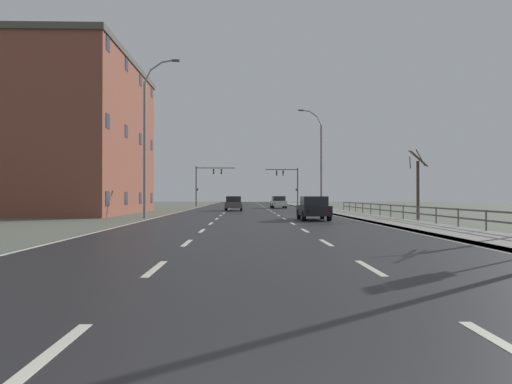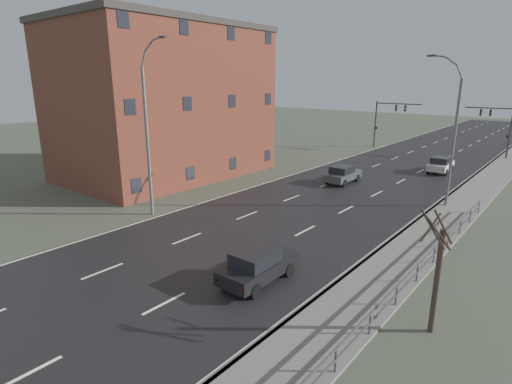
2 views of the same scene
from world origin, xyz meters
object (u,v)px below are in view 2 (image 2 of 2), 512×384
street_lamp_midground (452,135)px  brick_building (165,102)px  street_lamp_left_bank (148,133)px  traffic_signal_right (499,123)px  car_mid_centre (343,174)px  traffic_signal_left (387,116)px  car_far_right (441,164)px  car_far_left (258,265)px

street_lamp_midground → brick_building: bearing=-166.4°
street_lamp_left_bank → traffic_signal_right: bearing=70.0°
car_mid_centre → traffic_signal_right: bearing=69.9°
street_lamp_midground → traffic_signal_left: (-13.82, 22.97, -0.92)m
traffic_signal_left → brick_building: bearing=-109.7°
street_lamp_left_bank → car_far_right: (11.40, 26.34, -4.80)m
brick_building → street_lamp_left_bank: bearing=-43.7°
street_lamp_left_bank → brick_building: brick_building is taller
traffic_signal_left → car_mid_centre: traffic_signal_left is taller
street_lamp_left_bank → car_far_left: (11.57, -2.97, -4.80)m
brick_building → car_mid_centre: bearing=26.1°
street_lamp_midground → traffic_signal_left: street_lamp_midground is taller
street_lamp_midground → car_far_left: size_ratio=2.59×
car_far_right → brick_building: brick_building is taller
street_lamp_left_bank → street_lamp_midground: bearing=44.6°
car_far_right → car_far_left: (0.17, -29.31, 0.00)m
traffic_signal_left → street_lamp_left_bank: bearing=-91.6°
car_mid_centre → car_far_right: size_ratio=0.98×
street_lamp_midground → car_far_left: bearing=-100.7°
traffic_signal_right → car_mid_centre: 24.17m
car_mid_centre → street_lamp_left_bank: bearing=-109.9°
street_lamp_midground → traffic_signal_left: size_ratio=1.73×
traffic_signal_left → car_far_left: 42.08m
street_lamp_midground → traffic_signal_right: street_lamp_midground is taller
traffic_signal_right → car_mid_centre: size_ratio=1.46×
street_lamp_midground → street_lamp_left_bank: 20.90m
street_lamp_midground → car_mid_centre: street_lamp_midground is taller
street_lamp_midground → traffic_signal_right: bearing=91.9°
brick_building → street_lamp_midground: bearing=13.6°
traffic_signal_left → car_far_left: traffic_signal_left is taller
traffic_signal_left → car_mid_centre: size_ratio=1.50×
traffic_signal_right → car_far_right: 13.09m
traffic_signal_left → car_far_right: size_ratio=1.48×
car_far_right → car_far_left: size_ratio=1.01×
car_mid_centre → brick_building: brick_building is taller
traffic_signal_right → traffic_signal_left: 13.06m
car_far_right → traffic_signal_right: bearing=75.4°
street_lamp_midground → traffic_signal_right: (-0.81, 24.05, -1.08)m
street_lamp_left_bank → traffic_signal_left: street_lamp_left_bank is taller
traffic_signal_right → car_far_left: 41.90m
car_far_right → car_far_left: 29.31m
car_mid_centre → brick_building: (-15.10, -7.40, 6.17)m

